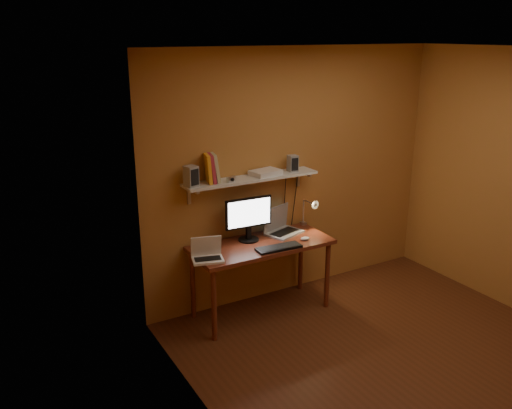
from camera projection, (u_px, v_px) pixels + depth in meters
room at (405, 217)px, 4.35m from camera, size 3.44×3.24×2.64m
desk at (261, 251)px, 5.32m from camera, size 1.40×0.60×0.75m
wall_shelf at (252, 179)px, 5.27m from camera, size 1.40×0.25×0.21m
monitor at (249, 217)px, 5.30m from camera, size 0.49×0.22×0.44m
laptop at (280, 226)px, 5.56m from camera, size 0.43×0.36×0.27m
netbook at (207, 253)px, 4.91m from camera, size 0.32×0.27×0.21m
keyboard at (279, 248)px, 5.15m from camera, size 0.45×0.18×0.02m
mouse at (305, 239)px, 5.37m from camera, size 0.10×0.07×0.03m
desk_lamp at (310, 209)px, 5.65m from camera, size 0.09×0.23×0.38m
speaker_left at (191, 176)px, 4.92m from camera, size 0.13×0.13×0.19m
speaker_right at (293, 163)px, 5.46m from camera, size 0.10×0.10×0.16m
books at (212, 168)px, 5.05m from camera, size 0.18×0.19×0.27m
shelf_camera at (231, 179)px, 5.08m from camera, size 0.10×0.06×0.06m
router at (265, 172)px, 5.34m from camera, size 0.32×0.24×0.05m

